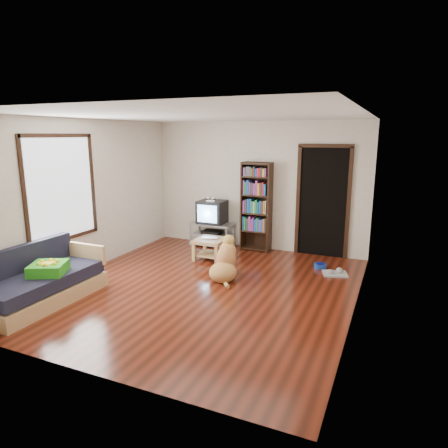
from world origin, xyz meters
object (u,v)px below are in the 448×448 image
at_px(dog_bowl, 320,266).
at_px(dog, 225,263).
at_px(tv_stand, 212,233).
at_px(bookshelf, 256,202).
at_px(green_cushion, 48,268).
at_px(crt_tv, 213,211).
at_px(grey_rag, 335,274).
at_px(coffee_table, 211,245).
at_px(laptop, 210,239).
at_px(sofa, 41,284).

distance_m(dog_bowl, dog, 1.79).
xyz_separation_m(tv_stand, bookshelf, (0.95, 0.09, 0.73)).
relative_size(green_cushion, crt_tv, 0.79).
distance_m(grey_rag, coffee_table, 2.34).
relative_size(laptop, dog_bowl, 1.39).
distance_m(tv_stand, crt_tv, 0.47).
relative_size(tv_stand, sofa, 0.50).
bearing_deg(sofa, crt_tv, 75.07).
distance_m(grey_rag, bookshelf, 2.20).
xyz_separation_m(grey_rag, sofa, (-3.67, -2.82, 0.25)).
relative_size(tv_stand, bookshelf, 0.50).
bearing_deg(dog_bowl, coffee_table, -171.30).
relative_size(green_cushion, dog, 0.54).
relative_size(laptop, crt_tv, 0.53).
xyz_separation_m(green_cushion, coffee_table, (1.23, 2.71, -0.22)).
xyz_separation_m(bookshelf, coffee_table, (-0.57, -0.96, -0.72)).
height_order(green_cushion, crt_tv, crt_tv).
bearing_deg(grey_rag, green_cushion, -141.99).
bearing_deg(dog, tv_stand, 121.52).
height_order(tv_stand, crt_tv, crt_tv).
distance_m(grey_rag, sofa, 4.64).
height_order(dog_bowl, bookshelf, bookshelf).
distance_m(tv_stand, dog, 2.00).
xyz_separation_m(laptop, crt_tv, (-0.38, 0.92, 0.33)).
xyz_separation_m(tv_stand, dog, (1.05, -1.70, -0.01)).
bearing_deg(dog_bowl, dog, -139.73).
xyz_separation_m(laptop, dog_bowl, (2.02, 0.34, -0.37)).
bearing_deg(sofa, green_cushion, 21.57).
height_order(green_cushion, laptop, green_cushion).
distance_m(laptop, dog, 1.06).
bearing_deg(crt_tv, coffee_table, -67.15).
bearing_deg(tv_stand, grey_rag, -16.69).
bearing_deg(coffee_table, green_cushion, -114.30).
xyz_separation_m(laptop, dog, (0.67, -0.81, -0.15)).
bearing_deg(green_cushion, dog_bowl, 16.62).
xyz_separation_m(bookshelf, dog, (0.10, -1.80, -0.74)).
relative_size(green_cushion, grey_rag, 1.15).
bearing_deg(laptop, dog_bowl, -4.80).
relative_size(tv_stand, crt_tv, 1.55).
xyz_separation_m(sofa, dog, (2.02, 1.93, 0.00)).
distance_m(sofa, coffee_table, 3.07).
distance_m(green_cushion, bookshelf, 4.12).
bearing_deg(laptop, coffee_table, 75.67).
bearing_deg(grey_rag, laptop, -177.79).
distance_m(dog_bowl, bookshelf, 1.86).
xyz_separation_m(dog_bowl, coffee_table, (-2.02, -0.31, 0.24)).
bearing_deg(dog_bowl, grey_rag, -39.81).
relative_size(grey_rag, dog, 0.47).
xyz_separation_m(green_cushion, laptop, (1.23, 2.68, -0.08)).
bearing_deg(bookshelf, dog_bowl, -24.25).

